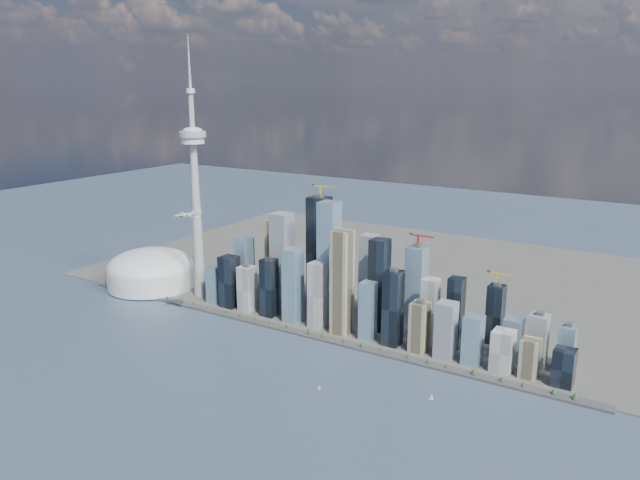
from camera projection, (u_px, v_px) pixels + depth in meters
The scene contains 10 objects.
ground at pixel (209, 386), 971.22m from camera, with size 4000.00×4000.00×0.00m, color #334559.
seawall at pixel (298, 332), 1176.48m from camera, with size 1100.00×22.00×4.00m, color #383838.
land at pixel (399, 272), 1546.95m from camera, with size 1400.00×900.00×3.00m, color #4C4C47.
shoreline_trees at pixel (298, 329), 1174.81m from camera, with size 960.53×7.20×8.80m.
skyscraper_cluster at pixel (348, 286), 1198.25m from camera, with size 736.00×142.00×257.45m.
needle_tower at pixel (195, 191), 1322.01m from camera, with size 56.00×56.00×550.50m.
dome_stadium at pixel (151, 270), 1433.76m from camera, with size 200.00×200.00×86.00m.
airplane at pixel (189, 215), 1087.87m from camera, with size 61.11×54.43×15.03m.
sailboat_west at pixel (319, 388), 961.27m from camera, with size 5.88×2.37×8.12m.
sailboat_east at pixel (432, 397), 930.47m from camera, with size 6.77×3.33×9.42m.
Camera 1 is at (615.32, -659.87, 459.87)m, focal length 35.00 mm.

